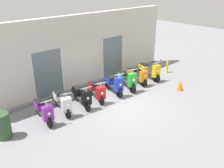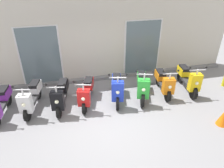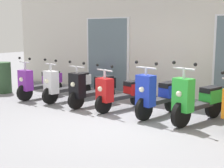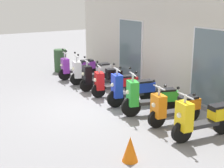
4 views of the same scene
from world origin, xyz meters
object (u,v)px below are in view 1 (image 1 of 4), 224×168
(scooter_black, at_px, (82,96))
(trash_bin, at_px, (3,126))
(curb_bollard, at_px, (167,67))
(scooter_purple, at_px, (43,111))
(scooter_orange, at_px, (137,75))
(scooter_blue, at_px, (114,84))
(traffic_cone, at_px, (180,85))
(scooter_yellow, at_px, (149,71))
(scooter_red, at_px, (96,91))
(scooter_white, at_px, (62,102))
(scooter_green, at_px, (127,80))

(scooter_black, bearing_deg, trash_bin, -178.99)
(curb_bollard, bearing_deg, scooter_purple, 179.83)
(scooter_orange, distance_m, curb_bollard, 2.50)
(scooter_black, height_order, scooter_orange, scooter_black)
(scooter_blue, relative_size, traffic_cone, 2.96)
(scooter_yellow, bearing_deg, scooter_red, 179.57)
(trash_bin, height_order, traffic_cone, trash_bin)
(scooter_white, relative_size, curb_bollard, 2.28)
(curb_bollard, relative_size, traffic_cone, 1.35)
(scooter_white, relative_size, scooter_green, 0.98)
(scooter_yellow, xyz_separation_m, curb_bollard, (1.55, -0.05, -0.13))
(curb_bollard, bearing_deg, scooter_yellow, 178.14)
(scooter_purple, relative_size, traffic_cone, 2.95)
(trash_bin, xyz_separation_m, curb_bollard, (9.47, 0.03, -0.12))
(scooter_purple, distance_m, scooter_red, 2.66)
(scooter_white, bearing_deg, scooter_blue, -3.02)
(curb_bollard, bearing_deg, scooter_green, -179.68)
(scooter_blue, height_order, scooter_green, scooter_green)
(scooter_blue, bearing_deg, scooter_purple, 179.47)
(scooter_red, xyz_separation_m, traffic_cone, (3.72, -2.01, -0.18))
(scooter_blue, bearing_deg, scooter_green, -0.51)
(scooter_white, xyz_separation_m, scooter_yellow, (5.46, -0.08, 0.01))
(scooter_orange, bearing_deg, scooter_blue, -176.89)
(curb_bollard, bearing_deg, scooter_blue, -179.85)
(scooter_white, relative_size, scooter_yellow, 0.97)
(scooter_purple, bearing_deg, scooter_black, 0.32)
(traffic_cone, bearing_deg, scooter_black, 156.69)
(scooter_orange, relative_size, trash_bin, 1.59)
(scooter_white, height_order, scooter_red, scooter_white)
(scooter_purple, relative_size, scooter_green, 0.94)
(scooter_purple, relative_size, scooter_orange, 1.02)
(scooter_green, bearing_deg, scooter_yellow, 2.20)
(scooter_white, xyz_separation_m, scooter_black, (0.92, -0.10, 0.00))
(scooter_green, xyz_separation_m, trash_bin, (-6.11, -0.01, -0.01))
(scooter_black, bearing_deg, scooter_white, 173.67)
(scooter_purple, distance_m, curb_bollard, 7.93)
(scooter_blue, height_order, trash_bin, scooter_blue)
(scooter_purple, xyz_separation_m, scooter_yellow, (6.37, 0.03, 0.02))
(scooter_orange, xyz_separation_m, traffic_cone, (0.95, -2.01, -0.19))
(scooter_black, distance_m, traffic_cone, 4.96)
(curb_bollard, distance_m, traffic_cone, 2.48)
(trash_bin, bearing_deg, curb_bollard, 0.16)
(scooter_blue, distance_m, scooter_yellow, 2.70)
(scooter_black, relative_size, scooter_blue, 1.01)
(scooter_green, distance_m, traffic_cone, 2.64)
(scooter_green, xyz_separation_m, traffic_cone, (1.81, -1.91, -0.23))
(scooter_orange, relative_size, scooter_yellow, 0.92)
(scooter_purple, bearing_deg, scooter_yellow, 0.24)
(scooter_purple, distance_m, scooter_yellow, 6.37)
(scooter_green, height_order, scooter_yellow, scooter_green)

